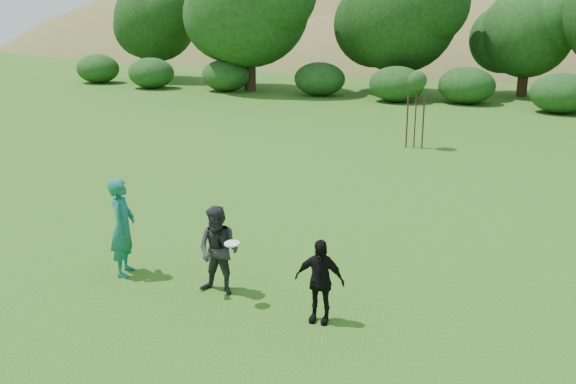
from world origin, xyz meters
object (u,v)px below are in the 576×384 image
player_teal (123,227)px  player_grey (219,251)px  player_black (319,281)px  sapling (417,83)px

player_teal → player_grey: player_teal is taller
player_black → sapling: size_ratio=0.51×
player_teal → player_black: bearing=-116.7°
player_teal → player_black: 4.22m
player_teal → sapling: 14.32m
player_grey → sapling: size_ratio=0.58×
player_teal → player_black: (4.20, -0.35, -0.25)m
player_black → sapling: 14.55m
player_grey → player_teal: bearing=176.1°
player_grey → player_black: bearing=-11.2°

